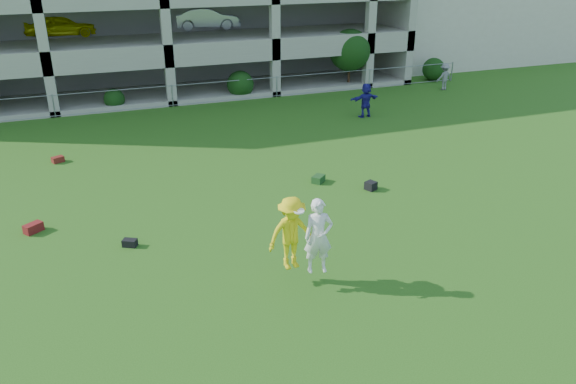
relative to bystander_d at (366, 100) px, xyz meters
name	(u,v)px	position (x,y,z in m)	size (l,w,h in m)	color
ground	(305,290)	(-8.86, -13.55, -0.86)	(100.00, 100.00, 0.00)	#235114
bystander_d	(366,100)	(0.00, 0.00, 0.00)	(1.60, 0.51, 1.73)	navy
bystander_f	(444,77)	(7.23, 3.57, -0.08)	(1.01, 0.58, 1.57)	slate
bag_red_a	(33,228)	(-15.45, -7.67, -0.72)	(0.55, 0.30, 0.28)	#540E13
bag_black_b	(130,243)	(-12.79, -9.63, -0.75)	(0.40, 0.25, 0.22)	black
bag_green_c	(318,179)	(-5.70, -7.13, -0.73)	(0.50, 0.35, 0.26)	#133614
crate_d	(371,186)	(-4.21, -8.42, -0.71)	(0.35, 0.35, 0.30)	black
bag_red_f	(58,159)	(-14.75, -1.48, -0.74)	(0.45, 0.28, 0.24)	#580F16
frisbee_contest	(299,234)	(-8.91, -13.20, 0.59)	(1.57, 1.23, 2.03)	yellow
fence	(172,96)	(-8.86, 5.45, -0.25)	(36.06, 0.06, 1.20)	gray
shrub_row	(249,70)	(-4.26, 6.15, 0.65)	(34.38, 2.52, 3.50)	#163D11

